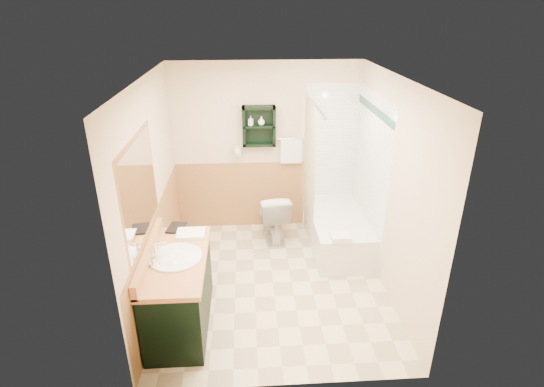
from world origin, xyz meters
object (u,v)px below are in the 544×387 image
Objects in this scene: hair_dryer at (238,151)px; soap_bottle_a at (251,123)px; vanity_book at (167,218)px; wall_shelf at (259,126)px; vanity at (179,291)px; toilet at (273,216)px; bathtub at (337,230)px; soap_bottle_b at (261,122)px.

soap_bottle_a is (0.19, -0.03, 0.39)m from hair_dryer.
wall_shelf is at bearing 63.47° from vanity_book.
vanity is 1.74× the size of toilet.
wall_shelf is 0.46m from hair_dryer.
wall_shelf is at bearing -71.04° from toilet.
bathtub is at bearing 158.58° from toilet.
hair_dryer is 1.90× the size of soap_bottle_a.
toilet is at bearing -69.39° from soap_bottle_b.
vanity is at bearing -142.95° from bathtub.
hair_dryer is at bearing 171.10° from soap_bottle_a.
toilet is 1.32m from soap_bottle_a.
soap_bottle_a is (-0.11, -0.01, 0.04)m from wall_shelf.
soap_bottle_a is at bearing 180.00° from soap_bottle_b.
soap_bottle_a is at bearing -177.36° from wall_shelf.
toilet is 1.31m from soap_bottle_b.
vanity_book is (-1.06, -1.43, -0.63)m from wall_shelf.
wall_shelf reaches higher than soap_bottle_a.
hair_dryer reaches higher than toilet.
soap_bottle_a reaches higher than bathtub.
soap_bottle_b is at bearing -8.46° from wall_shelf.
wall_shelf is at bearing 2.64° from soap_bottle_a.
toilet is at bearing 51.38° from vanity_book.
hair_dryer reaches higher than vanity.
hair_dryer is at bearing 72.43° from vanity_book.
soap_bottle_a is (0.79, 2.03, 1.19)m from vanity.
vanity is 0.82m from vanity_book.
vanity_book is at bearing -117.57° from hair_dryer.
toilet is at bearing -39.11° from hair_dryer.
vanity is 2.49m from soap_bottle_a.
hair_dryer is at bearing 174.86° from soap_bottle_b.
hair_dryer is at bearing 73.92° from vanity.
wall_shelf reaches higher than vanity.
soap_bottle_a is 1.06× the size of soap_bottle_b.
vanity is 2.41m from bathtub.
soap_bottle_a is (-0.27, 0.35, 1.24)m from toilet.
soap_bottle_b reaches higher than vanity.
soap_bottle_a is at bearing -57.91° from toilet.
vanity_book is 2.06× the size of soap_bottle_b.
hair_dryer is 2.29m from vanity.
vanity is at bearing -64.82° from vanity_book.
bathtub is 12.57× the size of soap_bottle_b.
wall_shelf is 1.89m from vanity_book.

